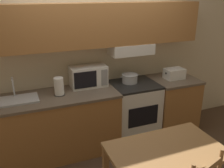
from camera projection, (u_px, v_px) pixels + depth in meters
ground_plane at (96, 132)px, 4.15m from camera, size 16.00×16.00×0.00m
wall_back at (96, 43)px, 3.58m from camera, size 5.50×0.38×2.55m
lower_counter_main at (56, 125)px, 3.46m from camera, size 1.73×0.68×0.89m
lower_counter_right_stub at (171, 104)px, 4.12m from camera, size 0.70×0.68×0.89m
stove_range at (133, 110)px, 3.90m from camera, size 0.68×0.64×0.89m
cooking_pot at (130, 78)px, 3.76m from camera, size 0.33×0.25×0.13m
microwave at (88, 76)px, 3.60m from camera, size 0.52×0.29×0.30m
toaster at (174, 74)px, 3.93m from camera, size 0.31×0.21×0.16m
sink_basin at (15, 100)px, 3.14m from camera, size 0.57×0.32×0.29m
paper_towel_roll at (59, 86)px, 3.30m from camera, size 0.15×0.15×0.24m
dining_table at (166, 159)px, 2.42m from camera, size 1.10×0.68×0.78m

